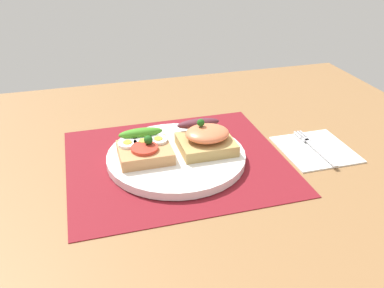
% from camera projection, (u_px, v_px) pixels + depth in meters
% --- Properties ---
extents(ground_plane, '(1.20, 0.90, 0.03)m').
position_uv_depth(ground_plane, '(177.00, 169.00, 0.78)').
color(ground_plane, olive).
extents(placemat, '(0.39, 0.35, 0.00)m').
position_uv_depth(placemat, '(176.00, 161.00, 0.77)').
color(placemat, maroon).
rests_on(placemat, ground_plane).
extents(plate, '(0.25, 0.25, 0.01)m').
position_uv_depth(plate, '(176.00, 157.00, 0.76)').
color(plate, white).
rests_on(plate, placemat).
extents(sandwich_egg_tomato, '(0.09, 0.10, 0.04)m').
position_uv_depth(sandwich_egg_tomato, '(145.00, 149.00, 0.74)').
color(sandwich_egg_tomato, tan).
rests_on(sandwich_egg_tomato, plate).
extents(sandwich_salmon, '(0.10, 0.10, 0.06)m').
position_uv_depth(sandwich_salmon, '(205.00, 138.00, 0.77)').
color(sandwich_salmon, tan).
rests_on(sandwich_salmon, plate).
extents(napkin, '(0.13, 0.14, 0.01)m').
position_uv_depth(napkin, '(315.00, 149.00, 0.80)').
color(napkin, white).
rests_on(napkin, ground_plane).
extents(fork, '(0.02, 0.14, 0.00)m').
position_uv_depth(fork, '(314.00, 146.00, 0.80)').
color(fork, '#B7B7BC').
rests_on(fork, napkin).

